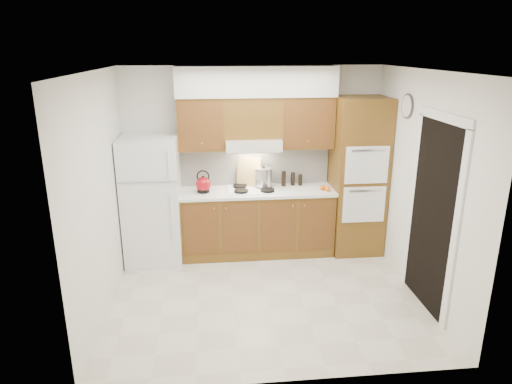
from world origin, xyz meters
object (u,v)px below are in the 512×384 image
Objects in this scene: fridge at (152,200)px; oven_cabinet at (358,176)px; stock_pot at (263,177)px; kettle at (203,184)px.

oven_cabinet is (2.85, 0.03, 0.24)m from fridge.
fridge is at bearing -174.09° from stock_pot.
kettle is (-2.16, -0.01, -0.05)m from oven_cabinet.
kettle is 0.85m from stock_pot.
oven_cabinet is 1.32m from stock_pot.
fridge reaches higher than stock_pot.
oven_cabinet is at bearing -5.35° from stock_pot.
kettle is at bearing -170.90° from stock_pot.
fridge reaches higher than kettle.
oven_cabinet is at bearing -1.80° from kettle.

